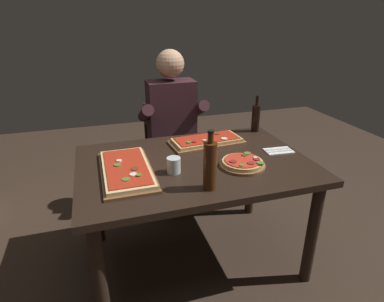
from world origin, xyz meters
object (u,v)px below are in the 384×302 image
(tumbler_near_camera, at_px, (174,166))
(seated_diner, at_px, (173,124))
(pizza_round_far, at_px, (243,163))
(pizza_rectangular_front, at_px, (207,141))
(diner_chair, at_px, (170,148))
(wine_bottle_dark, at_px, (256,118))
(dining_table, at_px, (194,175))
(pizza_rectangular_left, at_px, (126,170))
(oil_bottle_amber, at_px, (210,165))

(tumbler_near_camera, bearing_deg, seated_diner, 76.22)
(pizza_round_far, bearing_deg, pizza_rectangular_front, 100.98)
(pizza_round_far, distance_m, tumbler_near_camera, 0.41)
(tumbler_near_camera, distance_m, diner_chair, 1.02)
(pizza_round_far, bearing_deg, wine_bottle_dark, 56.19)
(dining_table, relative_size, diner_chair, 1.61)
(wine_bottle_dark, bearing_deg, diner_chair, 140.94)
(dining_table, distance_m, pizza_rectangular_left, 0.43)
(dining_table, xyz_separation_m, diner_chair, (0.05, 0.86, -0.16))
(oil_bottle_amber, distance_m, seated_diner, 1.08)
(pizza_rectangular_front, height_order, pizza_round_far, same)
(tumbler_near_camera, height_order, seated_diner, seated_diner)
(pizza_rectangular_left, distance_m, oil_bottle_amber, 0.51)
(pizza_rectangular_front, xyz_separation_m, oil_bottle_amber, (-0.20, -0.60, 0.11))
(pizza_rectangular_front, relative_size, pizza_rectangular_left, 0.90)
(pizza_rectangular_left, xyz_separation_m, tumbler_near_camera, (0.26, -0.07, 0.02))
(pizza_round_far, xyz_separation_m, diner_chair, (-0.20, 1.00, -0.27))
(pizza_rectangular_left, height_order, pizza_round_far, pizza_rectangular_left)
(dining_table, height_order, pizza_rectangular_front, pizza_rectangular_front)
(pizza_rectangular_left, relative_size, seated_diner, 0.44)
(diner_chair, bearing_deg, pizza_round_far, -78.58)
(pizza_rectangular_front, height_order, diner_chair, diner_chair)
(wine_bottle_dark, relative_size, diner_chair, 0.32)
(wine_bottle_dark, xyz_separation_m, diner_chair, (-0.57, 0.46, -0.36))
(pizza_rectangular_front, height_order, pizza_rectangular_left, same)
(diner_chair, bearing_deg, dining_table, -93.32)
(pizza_round_far, bearing_deg, oil_bottle_amber, -145.68)
(dining_table, distance_m, pizza_rectangular_front, 0.33)
(oil_bottle_amber, distance_m, tumbler_near_camera, 0.28)
(oil_bottle_amber, height_order, diner_chair, oil_bottle_amber)
(diner_chair, bearing_deg, oil_bottle_amber, -93.59)
(pizza_round_far, relative_size, diner_chair, 0.31)
(oil_bottle_amber, bearing_deg, wine_bottle_dark, 48.80)
(pizza_rectangular_left, xyz_separation_m, pizza_round_far, (0.67, -0.12, 0.00))
(diner_chair, bearing_deg, pizza_rectangular_front, -78.29)
(oil_bottle_amber, xyz_separation_m, tumbler_near_camera, (-0.13, 0.23, -0.09))
(diner_chair, distance_m, seated_diner, 0.28)
(pizza_rectangular_left, bearing_deg, diner_chair, 62.34)
(oil_bottle_amber, xyz_separation_m, diner_chair, (0.07, 1.19, -0.39))
(wine_bottle_dark, height_order, oil_bottle_amber, oil_bottle_amber)
(dining_table, bearing_deg, pizza_round_far, -30.29)
(pizza_round_far, bearing_deg, diner_chair, 101.42)
(diner_chair, bearing_deg, seated_diner, -90.00)
(oil_bottle_amber, height_order, tumbler_near_camera, oil_bottle_amber)
(pizza_round_far, relative_size, seated_diner, 0.20)
(wine_bottle_dark, bearing_deg, seated_diner, 149.05)
(pizza_rectangular_left, relative_size, tumbler_near_camera, 6.43)
(pizza_rectangular_left, relative_size, oil_bottle_amber, 1.84)
(wine_bottle_dark, height_order, tumbler_near_camera, wine_bottle_dark)
(tumbler_near_camera, distance_m, seated_diner, 0.87)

